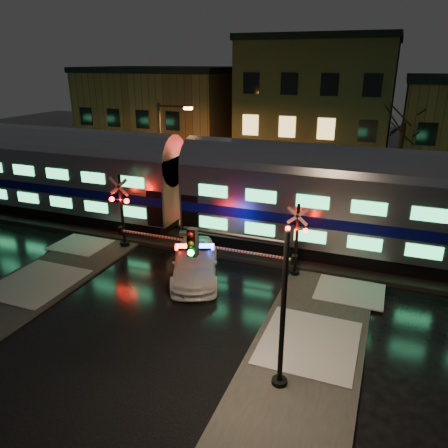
% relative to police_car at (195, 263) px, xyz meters
% --- Properties ---
extents(ground, '(120.00, 120.00, 0.00)m').
position_rel_police_car_xyz_m(ground, '(-0.20, -0.50, -0.78)').
color(ground, black).
rests_on(ground, ground).
extents(ballast, '(90.00, 4.20, 0.24)m').
position_rel_police_car_xyz_m(ballast, '(-0.20, 4.50, -0.66)').
color(ballast, black).
rests_on(ballast, ground).
extents(sidewalk_right, '(4.00, 20.00, 0.12)m').
position_rel_police_car_xyz_m(sidewalk_right, '(6.30, -6.50, -0.72)').
color(sidewalk_right, '#2D2D2D').
rests_on(sidewalk_right, ground).
extents(building_left, '(14.00, 10.00, 9.00)m').
position_rel_police_car_xyz_m(building_left, '(-13.20, 21.50, 3.72)').
color(building_left, brown).
rests_on(building_left, ground).
extents(building_mid, '(12.00, 11.00, 11.50)m').
position_rel_police_car_xyz_m(building_mid, '(1.80, 22.00, 4.97)').
color(building_mid, brown).
rests_on(building_mid, ground).
extents(train, '(51.00, 3.12, 5.92)m').
position_rel_police_car_xyz_m(train, '(-2.76, 4.50, 2.61)').
color(train, black).
rests_on(train, ballast).
extents(police_car, '(4.04, 5.73, 1.71)m').
position_rel_police_car_xyz_m(police_car, '(0.00, 0.00, 0.00)').
color(police_car, silver).
rests_on(police_car, ground).
extents(crossing_signal_right, '(5.29, 0.63, 3.74)m').
position_rel_police_car_xyz_m(crossing_signal_right, '(4.17, 1.80, 0.76)').
color(crossing_signal_right, black).
rests_on(crossing_signal_right, ground).
extents(crossing_signal_left, '(6.02, 0.67, 4.26)m').
position_rel_police_car_xyz_m(crossing_signal_left, '(-4.96, 1.81, 0.99)').
color(crossing_signal_left, black).
rests_on(crossing_signal_left, ground).
extents(traffic_light, '(3.54, 0.67, 5.47)m').
position_rel_police_car_xyz_m(traffic_light, '(4.94, -6.08, 2.13)').
color(traffic_light, black).
rests_on(traffic_light, ground).
extents(streetlight, '(2.49, 0.26, 7.45)m').
position_rel_police_car_xyz_m(streetlight, '(-6.13, 8.50, 3.52)').
color(streetlight, black).
rests_on(streetlight, ground).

